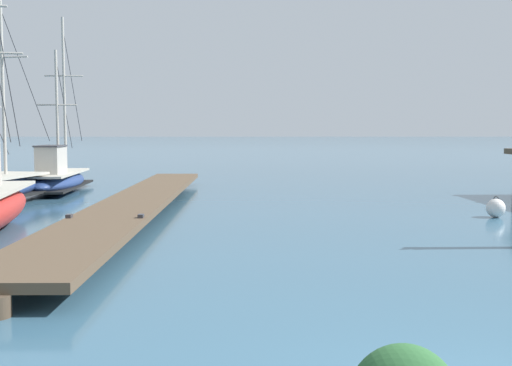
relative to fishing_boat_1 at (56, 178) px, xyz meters
The scene contains 3 objects.
floating_dock 7.69m from the fishing_boat_1, 56.51° to the right, with size 1.90×20.57×0.53m.
fishing_boat_1 is the anchor object (origin of this frame).
mooring_buoy 15.97m from the fishing_boat_1, 27.02° to the right, with size 0.52×0.52×0.59m.
Camera 1 is at (-2.34, -4.68, 2.42)m, focal length 44.90 mm.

